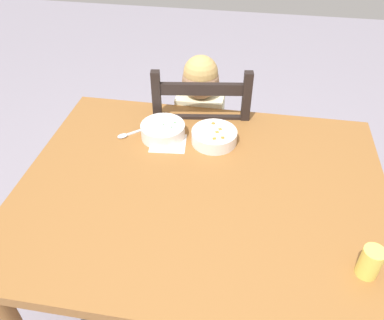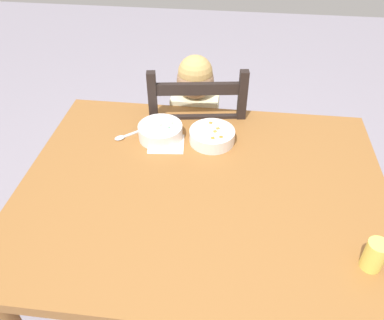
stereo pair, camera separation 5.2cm
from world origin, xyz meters
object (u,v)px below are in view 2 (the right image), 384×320
bowl_of_carrots (212,136)px  drinking_cup (374,255)px  dining_table (202,205)px  spoon (124,136)px  dining_chair (196,150)px  bowl_of_peas (160,131)px  child_figure (194,122)px

bowl_of_carrots → drinking_cup: 0.74m
dining_table → spoon: size_ratio=11.15×
dining_table → bowl_of_carrots: bearing=87.6°
spoon → drinking_cup: 1.01m
dining_chair → bowl_of_peas: bearing=-110.7°
dining_chair → spoon: 0.50m
dining_table → drinking_cup: bearing=-28.0°
dining_table → bowl_of_carrots: bowl_of_carrots is taller
bowl_of_carrots → bowl_of_peas: bearing=180.0°
bowl_of_peas → bowl_of_carrots: 0.21m
dining_table → drinking_cup: (0.51, -0.27, 0.15)m
dining_table → drinking_cup: size_ratio=13.12×
dining_table → spoon: bearing=143.9°
child_figure → dining_table: bearing=-80.5°
child_figure → drinking_cup: bearing=-54.0°
bowl_of_peas → drinking_cup: size_ratio=1.81×
spoon → dining_chair: bearing=50.1°
bowl_of_peas → drinking_cup: (0.71, -0.54, 0.02)m
dining_table → bowl_of_peas: bearing=126.5°
drinking_cup → child_figure: bearing=126.0°
drinking_cup → dining_table: bearing=152.0°
bowl_of_carrots → drinking_cup: drinking_cup is taller
child_figure → bowl_of_carrots: size_ratio=5.30×
bowl_of_peas → dining_chair: bearing=69.3°
dining_table → bowl_of_peas: (-0.20, 0.27, 0.13)m
bowl_of_peas → drinking_cup: 0.89m
bowl_of_carrots → spoon: 0.36m
bowl_of_peas → spoon: (-0.15, -0.02, -0.03)m
dining_table → bowl_of_peas: bowl_of_peas is taller
dining_table → child_figure: (-0.09, 0.56, -0.02)m
child_figure → spoon: 0.42m
dining_table → dining_chair: bearing=98.6°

